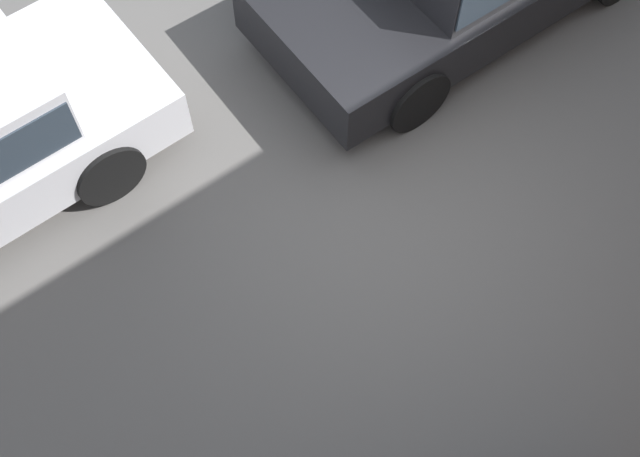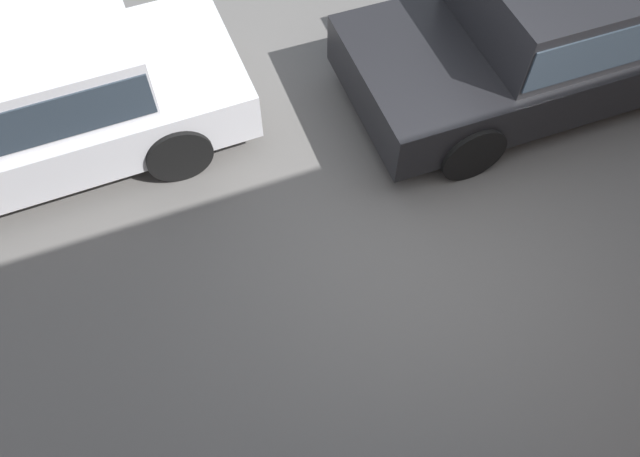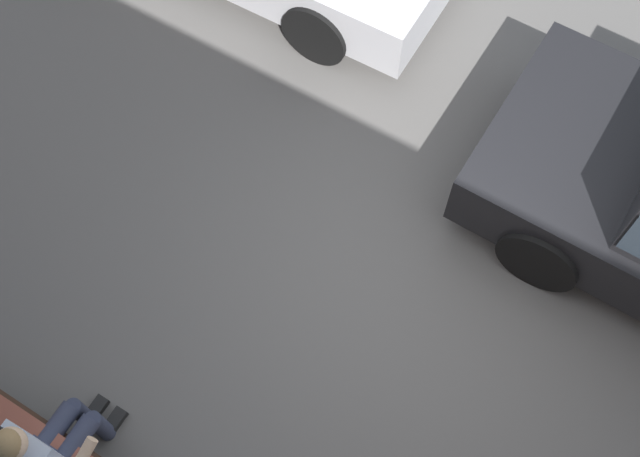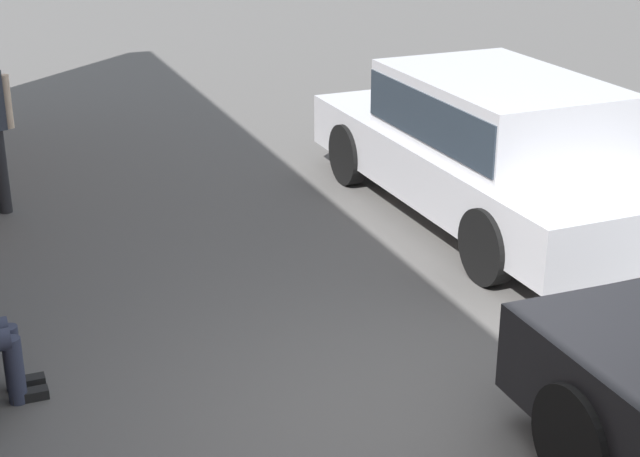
# 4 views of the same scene
# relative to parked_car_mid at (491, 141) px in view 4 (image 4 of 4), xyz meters

# --- Properties ---
(ground_plane) EXTENTS (60.00, 60.00, 0.00)m
(ground_plane) POSITION_rel_parked_car_mid_xyz_m (-3.24, 2.40, -0.80)
(ground_plane) COLOR #565451
(parked_car_mid) EXTENTS (4.64, 1.93, 1.47)m
(parked_car_mid) POSITION_rel_parked_car_mid_xyz_m (0.00, 0.00, 0.00)
(parked_car_mid) COLOR silver
(parked_car_mid) RESTS_ON ground_plane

